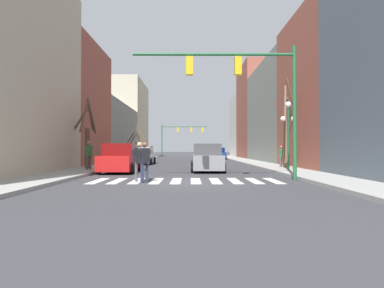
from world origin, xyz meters
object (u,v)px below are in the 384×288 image
(car_driving_away_lane, at_px, (121,159))
(pedestrian_crossing_street, at_px, (89,153))
(car_parked_right_mid, at_px, (143,156))
(street_tree_left_far, at_px, (288,131))
(traffic_signal_near, at_px, (247,82))
(car_parked_left_far, at_px, (202,154))
(pedestrian_on_left_sidewalk, at_px, (145,159))
(street_tree_left_near, at_px, (137,144))
(car_driving_toward_lane, at_px, (218,154))
(car_parked_left_mid, at_px, (207,158))
(pedestrian_near_right_corner, at_px, (140,158))
(pedestrian_waiting_at_curb, at_px, (281,154))
(street_tree_left_mid, at_px, (87,137))
(traffic_signal_far, at_px, (179,132))
(street_lamp_right_corner, at_px, (288,122))

(car_driving_away_lane, height_order, pedestrian_crossing_street, pedestrian_crossing_street)
(car_driving_away_lane, relative_size, car_parked_right_mid, 0.94)
(car_driving_away_lane, bearing_deg, street_tree_left_far, -77.12)
(traffic_signal_near, distance_m, car_parked_right_mid, 16.54)
(traffic_signal_near, bearing_deg, car_parked_left_far, 93.07)
(car_parked_left_far, height_order, pedestrian_on_left_sidewalk, pedestrian_on_left_sidewalk)
(street_tree_left_near, bearing_deg, car_driving_toward_lane, 36.95)
(car_driving_toward_lane, distance_m, street_tree_left_far, 21.80)
(pedestrian_on_left_sidewalk, height_order, street_tree_left_far, street_tree_left_far)
(car_parked_left_far, relative_size, pedestrian_on_left_sidewalk, 2.35)
(traffic_signal_near, bearing_deg, street_tree_left_far, 59.28)
(car_parked_left_far, relative_size, car_parked_left_mid, 0.87)
(car_driving_away_lane, xyz_separation_m, car_driving_toward_lane, (8.34, 24.09, -0.07))
(pedestrian_near_right_corner, xyz_separation_m, street_tree_left_near, (-3.98, 21.49, 1.01))
(pedestrian_on_left_sidewalk, bearing_deg, pedestrian_waiting_at_curb, -6.53)
(pedestrian_waiting_at_curb, bearing_deg, street_tree_left_mid, 126.34)
(car_parked_right_mid, xyz_separation_m, pedestrian_waiting_at_curb, (11.13, -6.48, 0.26))
(car_parked_right_mid, bearing_deg, street_tree_left_far, -122.08)
(car_parked_left_far, distance_m, car_driving_away_lane, 18.86)
(pedestrian_crossing_street, height_order, pedestrian_near_right_corner, pedestrian_crossing_street)
(traffic_signal_far, relative_size, pedestrian_crossing_street, 4.71)
(pedestrian_on_left_sidewalk, relative_size, street_tree_left_mid, 0.37)
(pedestrian_near_right_corner, bearing_deg, car_parked_right_mid, -111.85)
(pedestrian_on_left_sidewalk, distance_m, street_tree_left_near, 22.42)
(street_tree_left_far, bearing_deg, car_parked_left_mid, -166.37)
(traffic_signal_near, distance_m, traffic_signal_far, 42.55)
(street_lamp_right_corner, bearing_deg, car_parked_right_mid, 135.12)
(car_driving_away_lane, bearing_deg, pedestrian_near_right_corner, -158.20)
(pedestrian_on_left_sidewalk, relative_size, pedestrian_near_right_corner, 1.00)
(traffic_signal_near, relative_size, car_parked_left_far, 1.84)
(car_parked_right_mid, xyz_separation_m, pedestrian_crossing_street, (-2.04, -9.28, 0.42))
(car_parked_left_mid, distance_m, car_driving_toward_lane, 23.11)
(car_parked_left_far, xyz_separation_m, pedestrian_on_left_sidewalk, (-3.44, -23.57, 0.28))
(pedestrian_on_left_sidewalk, bearing_deg, car_parked_left_mid, 13.18)
(street_tree_left_near, bearing_deg, street_lamp_right_corner, -54.23)
(pedestrian_near_right_corner, bearing_deg, pedestrian_on_left_sidewalk, 91.29)
(pedestrian_crossing_street, bearing_deg, pedestrian_near_right_corner, 57.37)
(pedestrian_near_right_corner, xyz_separation_m, street_tree_left_mid, (-4.80, 7.00, 1.22))
(street_lamp_right_corner, bearing_deg, car_driving_away_lane, 176.62)
(pedestrian_waiting_at_curb, xyz_separation_m, pedestrian_on_left_sidewalk, (-8.68, -8.88, -0.02))
(car_parked_right_mid, bearing_deg, car_driving_toward_lane, -30.48)
(street_lamp_right_corner, height_order, car_driving_toward_lane, street_lamp_right_corner)
(car_driving_away_lane, bearing_deg, pedestrian_on_left_sidewalk, -157.30)
(traffic_signal_near, relative_size, pedestrian_near_right_corner, 4.31)
(traffic_signal_far, xyz_separation_m, pedestrian_on_left_sidewalk, (0.03, -43.22, -3.48))
(car_parked_left_mid, bearing_deg, pedestrian_on_left_sidewalk, 155.36)
(traffic_signal_far, xyz_separation_m, pedestrian_waiting_at_curb, (8.71, -34.34, -3.47))
(car_driving_away_lane, bearing_deg, car_parked_right_mid, 0.59)
(street_tree_left_far, distance_m, street_tree_left_near, 19.13)
(traffic_signal_near, bearing_deg, pedestrian_near_right_corner, -174.98)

